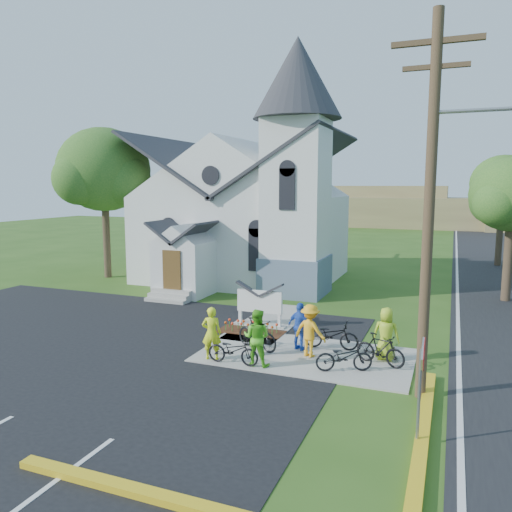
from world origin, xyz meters
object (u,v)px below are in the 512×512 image
at_px(stop_sign, 422,368).
at_px(cyclist_1, 257,337).
at_px(cyclist_4, 386,334).
at_px(bike_4, 344,357).
at_px(cyclist_0, 212,333).
at_px(cyclist_2, 300,326).
at_px(bike_2, 331,335).
at_px(bike_0, 233,350).
at_px(utility_pole, 432,197).
at_px(bike_3, 380,349).
at_px(church_sign, 260,302).
at_px(bike_1, 257,334).
at_px(cyclist_3, 310,330).

height_order(stop_sign, cyclist_1, stop_sign).
height_order(cyclist_4, bike_4, cyclist_4).
xyz_separation_m(cyclist_0, bike_4, (4.24, 0.52, -0.42)).
bearing_deg(cyclist_2, stop_sign, 149.58).
bearing_deg(stop_sign, bike_2, 120.28).
bearing_deg(bike_0, cyclist_4, -63.88).
bearing_deg(utility_pole, cyclist_1, 174.51).
distance_m(cyclist_1, bike_3, 3.93).
bearing_deg(bike_4, church_sign, 24.92).
relative_size(church_sign, bike_3, 1.32).
relative_size(stop_sign, bike_3, 1.49).
xyz_separation_m(bike_1, cyclist_4, (4.27, 0.57, 0.33)).
bearing_deg(bike_1, bike_0, -163.11).
distance_m(bike_1, cyclist_2, 1.51).
xyz_separation_m(bike_1, bike_3, (4.18, 0.03, -0.04)).
bearing_deg(cyclist_1, bike_4, -170.88).
relative_size(bike_2, cyclist_3, 1.07).
xyz_separation_m(cyclist_0, cyclist_3, (2.91, 1.46, 0.00)).
relative_size(cyclist_2, cyclist_4, 0.95).
relative_size(cyclist_1, cyclist_4, 1.04).
xyz_separation_m(utility_pole, cyclist_3, (-3.69, 1.93, -4.48)).
xyz_separation_m(stop_sign, cyclist_4, (-1.37, 5.18, -0.86)).
distance_m(cyclist_1, bike_1, 1.58).
xyz_separation_m(utility_pole, bike_1, (-5.58, 1.92, -4.81)).
bearing_deg(cyclist_3, church_sign, -27.43).
xyz_separation_m(cyclist_1, bike_1, (-0.55, 1.43, -0.36)).
bearing_deg(bike_2, utility_pole, -137.03).
bearing_deg(stop_sign, cyclist_2, 129.72).
distance_m(church_sign, bike_0, 4.50).
bearing_deg(bike_2, bike_3, -122.88).
bearing_deg(utility_pole, cyclist_2, 149.94).
bearing_deg(stop_sign, utility_pole, 91.49).
distance_m(stop_sign, bike_2, 6.62).
distance_m(church_sign, cyclist_2, 3.30).
height_order(cyclist_0, cyclist_1, cyclist_1).
distance_m(church_sign, utility_pole, 9.18).
bearing_deg(utility_pole, cyclist_4, 117.68).
height_order(utility_pole, cyclist_3, utility_pole).
height_order(cyclist_1, bike_1, cyclist_1).
height_order(stop_sign, bike_3, stop_sign).
bearing_deg(cyclist_0, cyclist_3, -171.70).
xyz_separation_m(bike_0, bike_3, (4.36, 1.65, 0.05)).
xyz_separation_m(bike_2, bike_4, (0.85, -1.93, -0.04)).
bearing_deg(church_sign, cyclist_0, -90.49).
bearing_deg(cyclist_4, bike_1, 9.48).
relative_size(stop_sign, bike_2, 1.32).
xyz_separation_m(cyclist_2, bike_3, (2.78, -0.47, -0.33)).
xyz_separation_m(cyclist_0, cyclist_1, (1.57, 0.01, 0.03)).
bearing_deg(cyclist_4, bike_0, 28.04).
bearing_deg(stop_sign, church_sign, 131.88).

